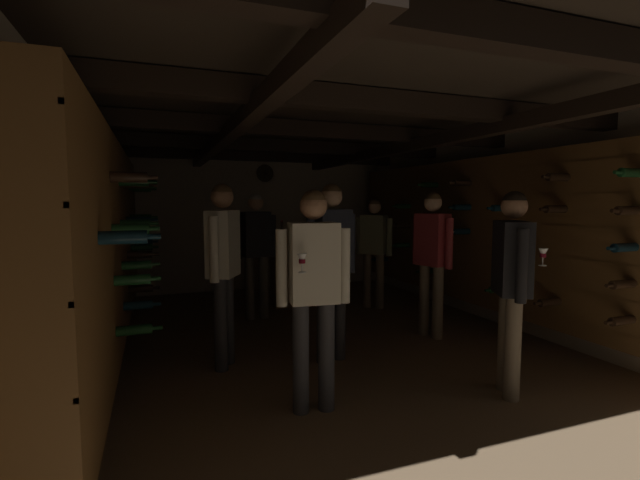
{
  "coord_description": "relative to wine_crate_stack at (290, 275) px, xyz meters",
  "views": [
    {
      "loc": [
        -1.7,
        -4.38,
        1.52
      ],
      "look_at": [
        0.16,
        0.59,
        1.06
      ],
      "focal_mm": 24.84,
      "sensor_mm": 36.0,
      "label": 1
    }
  ],
  "objects": [
    {
      "name": "person_guest_near_left",
      "position": [
        -0.78,
        -3.21,
        0.52
      ],
      "size": [
        0.54,
        0.33,
        1.61
      ],
      "color": "#2D2D33",
      "rests_on": "ground_plane"
    },
    {
      "name": "person_guest_mid_left",
      "position": [
        -1.26,
        -2.11,
        0.57
      ],
      "size": [
        0.35,
        0.49,
        1.68
      ],
      "color": "#2D2D33",
      "rests_on": "ground_plane"
    },
    {
      "name": "person_guest_far_left",
      "position": [
        -0.62,
        -0.55,
        0.53
      ],
      "size": [
        0.54,
        0.36,
        1.62
      ],
      "color": "#4C473D",
      "rests_on": "ground_plane"
    },
    {
      "name": "wine_crate_stack",
      "position": [
        0.0,
        0.0,
        0.0
      ],
      "size": [
        0.52,
        0.35,
        0.9
      ],
      "color": "brown",
      "rests_on": "ground_plane"
    },
    {
      "name": "person_guest_mid_right",
      "position": [
        1.05,
        -1.99,
        0.53
      ],
      "size": [
        0.39,
        0.52,
        1.62
      ],
      "color": "brown",
      "rests_on": "ground_plane"
    },
    {
      "name": "person_guest_near_right",
      "position": [
        0.75,
        -3.49,
        0.51
      ],
      "size": [
        0.35,
        0.49,
        1.6
      ],
      "color": "brown",
      "rests_on": "ground_plane"
    },
    {
      "name": "display_bottle",
      "position": [
        -0.11,
        0.05,
        0.59
      ],
      "size": [
        0.08,
        0.08,
        0.35
      ],
      "color": "black",
      "rests_on": "wine_crate_stack"
    },
    {
      "name": "ground_plane",
      "position": [
        -0.13,
        -1.76,
        -0.45
      ],
      "size": [
        8.4,
        8.4,
        0.0
      ],
      "primitive_type": "plane",
      "color": "#8C7051"
    },
    {
      "name": "room_shell",
      "position": [
        -0.13,
        -1.49,
        0.97
      ],
      "size": [
        4.72,
        6.52,
        2.41
      ],
      "color": "beige",
      "rests_on": "ground_plane"
    },
    {
      "name": "person_guest_far_right",
      "position": [
        1.08,
        -0.55,
        0.48
      ],
      "size": [
        0.44,
        0.42,
        1.56
      ],
      "color": "brown",
      "rests_on": "ground_plane"
    },
    {
      "name": "person_host_center",
      "position": [
        -0.28,
        -2.31,
        0.58
      ],
      "size": [
        0.53,
        0.38,
        1.69
      ],
      "color": "#2D2D33",
      "rests_on": "ground_plane"
    }
  ]
}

